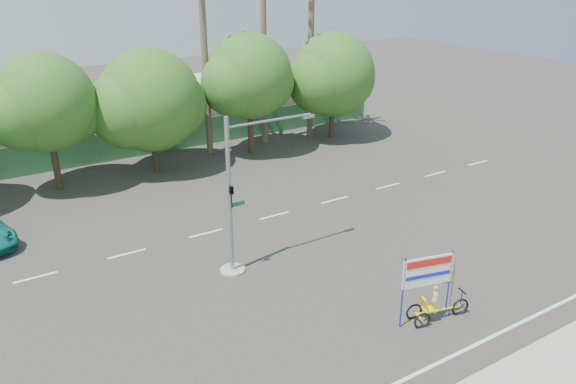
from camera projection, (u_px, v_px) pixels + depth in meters
ground at (332, 297)px, 22.84m from camera, size 120.00×120.00×0.00m
fence at (152, 140)px, 39.32m from camera, size 38.00×0.08×2.00m
building_right at (226, 102)px, 46.44m from camera, size 14.00×8.00×3.60m
tree_left at (45, 106)px, 31.59m from camera, size 6.66×5.60×8.07m
tree_center at (149, 103)px, 34.73m from camera, size 7.62×6.40×7.85m
tree_right at (249, 79)px, 37.85m from camera, size 6.90×5.80×8.36m
tree_far_right at (332, 77)px, 41.49m from camera, size 7.38×6.20×7.94m
palm_mid at (311, 9)px, 40.37m from camera, size 3.73×3.79×15.45m
palm_short at (203, 23)px, 36.44m from camera, size 3.73×3.79×14.45m
traffic_signal at (237, 209)px, 23.78m from camera, size 4.72×1.10×7.00m
trike_billboard at (432, 294)px, 20.91m from camera, size 2.94×1.09×2.96m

